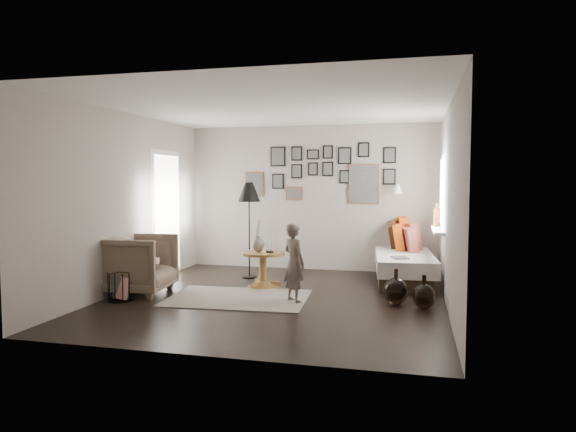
% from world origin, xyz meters
% --- Properties ---
extents(ground, '(4.80, 4.80, 0.00)m').
position_xyz_m(ground, '(0.00, 0.00, 0.00)').
color(ground, black).
rests_on(ground, ground).
extents(wall_back, '(4.50, 0.00, 4.50)m').
position_xyz_m(wall_back, '(0.00, 2.40, 1.30)').
color(wall_back, gray).
rests_on(wall_back, ground).
extents(wall_front, '(4.50, 0.00, 4.50)m').
position_xyz_m(wall_front, '(0.00, -2.40, 1.30)').
color(wall_front, gray).
rests_on(wall_front, ground).
extents(wall_left, '(0.00, 4.80, 4.80)m').
position_xyz_m(wall_left, '(-2.25, 0.00, 1.30)').
color(wall_left, gray).
rests_on(wall_left, ground).
extents(wall_right, '(0.00, 4.80, 4.80)m').
position_xyz_m(wall_right, '(2.25, 0.00, 1.30)').
color(wall_right, gray).
rests_on(wall_right, ground).
extents(ceiling, '(4.80, 4.80, 0.00)m').
position_xyz_m(ceiling, '(0.00, 0.00, 2.60)').
color(ceiling, white).
rests_on(ceiling, wall_back).
extents(door_left, '(0.00, 2.14, 2.14)m').
position_xyz_m(door_left, '(-2.23, 1.20, 1.05)').
color(door_left, white).
rests_on(door_left, wall_left).
extents(window_right, '(0.15, 1.32, 1.30)m').
position_xyz_m(window_right, '(2.18, 1.34, 0.93)').
color(window_right, white).
rests_on(window_right, wall_right).
extents(gallery_wall, '(2.74, 0.03, 1.08)m').
position_xyz_m(gallery_wall, '(0.29, 2.38, 1.74)').
color(gallery_wall, brown).
rests_on(gallery_wall, wall_back).
extents(wall_sconce, '(0.18, 0.36, 0.16)m').
position_xyz_m(wall_sconce, '(1.55, 2.13, 1.46)').
color(wall_sconce, white).
rests_on(wall_sconce, wall_back).
extents(rug, '(1.98, 1.45, 0.01)m').
position_xyz_m(rug, '(-0.50, -0.14, 0.01)').
color(rug, beige).
rests_on(rug, ground).
extents(pedestal_table, '(0.68, 0.68, 0.53)m').
position_xyz_m(pedestal_table, '(-0.39, 0.68, 0.25)').
color(pedestal_table, brown).
rests_on(pedestal_table, ground).
extents(vase, '(0.19, 0.19, 0.48)m').
position_xyz_m(vase, '(-0.47, 0.70, 0.68)').
color(vase, black).
rests_on(vase, pedestal_table).
extents(candles, '(0.12, 0.12, 0.25)m').
position_xyz_m(candles, '(-0.28, 0.68, 0.66)').
color(candles, black).
rests_on(candles, pedestal_table).
extents(daybed, '(1.04, 2.13, 1.00)m').
position_xyz_m(daybed, '(1.69, 1.71, 0.31)').
color(daybed, black).
rests_on(daybed, ground).
extents(magazine_on_daybed, '(0.30, 0.35, 0.02)m').
position_xyz_m(magazine_on_daybed, '(1.63, 1.06, 0.47)').
color(magazine_on_daybed, black).
rests_on(magazine_on_daybed, daybed).
extents(armchair, '(1.02, 0.99, 0.85)m').
position_xyz_m(armchair, '(-1.99, -0.20, 0.43)').
color(armchair, brown).
rests_on(armchair, ground).
extents(armchair_cushion, '(0.41, 0.42, 0.17)m').
position_xyz_m(armchair_cushion, '(-1.96, -0.15, 0.48)').
color(armchair_cushion, white).
rests_on(armchair_cushion, armchair).
extents(floor_lamp, '(0.37, 0.37, 1.58)m').
position_xyz_m(floor_lamp, '(-0.81, 1.33, 1.37)').
color(floor_lamp, black).
rests_on(floor_lamp, ground).
extents(magazine_basket, '(0.36, 0.36, 0.39)m').
position_xyz_m(magazine_basket, '(-2.00, -0.63, 0.19)').
color(magazine_basket, black).
rests_on(magazine_basket, ground).
extents(demijohn_large, '(0.32, 0.32, 0.47)m').
position_xyz_m(demijohn_large, '(1.61, -0.01, 0.18)').
color(demijohn_large, black).
rests_on(demijohn_large, ground).
extents(demijohn_small, '(0.28, 0.28, 0.43)m').
position_xyz_m(demijohn_small, '(1.96, -0.13, 0.16)').
color(demijohn_small, black).
rests_on(demijohn_small, ground).
extents(child, '(0.46, 0.45, 1.06)m').
position_xyz_m(child, '(0.29, -0.15, 0.53)').
color(child, '#64574F').
rests_on(child, ground).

